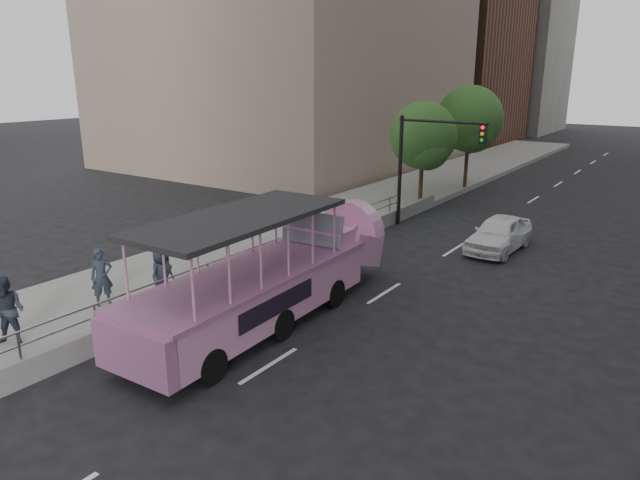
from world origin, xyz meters
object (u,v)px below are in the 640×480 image
pedestrian_far (162,275)px  street_tree_near (424,138)px  duck_boat (274,276)px  pedestrian_mid (7,311)px  pedestrian_near (102,277)px  traffic_signal (424,154)px  street_tree_far (470,121)px  car (499,233)px  parking_sign (290,228)px

pedestrian_far → street_tree_near: bearing=-9.4°
duck_boat → pedestrian_mid: 7.07m
duck_boat → street_tree_near: (-2.47, 15.45, 2.55)m
pedestrian_near → traffic_signal: traffic_signal is taller
street_tree_near → street_tree_far: street_tree_far is taller
pedestrian_mid → traffic_signal: size_ratio=0.35×
street_tree_far → duck_boat: bearing=-83.9°
car → parking_sign: bearing=-124.1°
car → pedestrian_far: pedestrian_far is taller
pedestrian_mid → car: bearing=31.7°
traffic_signal → pedestrian_near: bearing=-103.1°
car → street_tree_near: street_tree_near is taller
duck_boat → pedestrian_near: duck_boat is taller
pedestrian_near → pedestrian_far: bearing=-25.2°
duck_boat → car: size_ratio=2.46×
pedestrian_near → pedestrian_far: pedestrian_far is taller
pedestrian_near → street_tree_far: (2.07, 24.29, 3.12)m
duck_boat → pedestrian_near: size_ratio=5.85×
street_tree_near → street_tree_far: (0.20, 6.00, 0.49)m
pedestrian_far → parking_sign: (1.06, 4.97, 0.54)m
duck_boat → pedestrian_far: size_ratio=5.79×
duck_boat → street_tree_near: 15.85m
duck_boat → pedestrian_near: (-4.34, -2.84, -0.08)m
parking_sign → street_tree_far: (-0.34, 18.17, 2.57)m
pedestrian_near → traffic_signal: bearing=11.4°
street_tree_near → duck_boat: bearing=-80.9°
pedestrian_far → traffic_signal: size_ratio=0.34×
duck_boat → parking_sign: (-1.93, 3.27, 0.47)m
pedestrian_near → street_tree_far: bearing=19.7°
street_tree_near → pedestrian_mid: bearing=-94.1°
car → pedestrian_far: size_ratio=2.36×
traffic_signal → street_tree_far: size_ratio=0.81×
car → traffic_signal: traffic_signal is taller
duck_boat → traffic_signal: size_ratio=2.00×
car → street_tree_near: bearing=141.7°
pedestrian_far → traffic_signal: traffic_signal is taller
pedestrian_far → parking_sign: parking_sign is taller
pedestrian_far → car: bearing=-35.1°
street_tree_far → traffic_signal: bearing=-81.6°
duck_boat → traffic_signal: traffic_signal is taller
parking_sign → pedestrian_mid: bearing=-102.8°
duck_boat → street_tree_near: size_ratio=1.81×
pedestrian_near → street_tree_near: bearing=18.7°
car → pedestrian_mid: size_ratio=2.30×
pedestrian_far → parking_sign: bearing=-19.7°
pedestrian_near → pedestrian_mid: size_ratio=0.96×
pedestrian_near → parking_sign: size_ratio=0.64×
duck_boat → pedestrian_near: 5.19m
pedestrian_mid → street_tree_near: street_tree_near is taller
car → pedestrian_near: 15.41m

